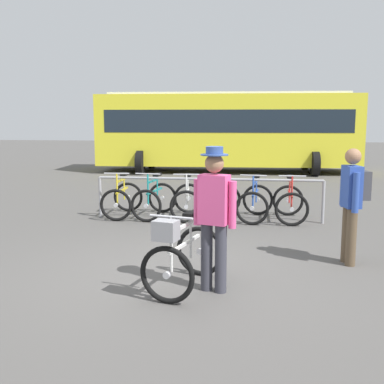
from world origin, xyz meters
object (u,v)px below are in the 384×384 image
Objects in this scene: racked_bike_teal at (155,200)px; racked_bike_white at (187,201)px; person_with_featured_bike at (214,213)px; pedestrian_with_backpack at (352,199)px; featured_bicycle at (182,255)px; racked_bike_black at (221,201)px; racked_bike_yellow at (122,199)px; racked_bike_red at (290,203)px; racked_bike_blue at (255,202)px; bus_distant at (227,128)px.

racked_bike_white is (0.70, 0.01, -0.00)m from racked_bike_teal.
racked_bike_white is at bearing 103.25° from person_with_featured_bike.
featured_bicycle is at bearing -147.25° from pedestrian_with_backpack.
racked_bike_teal is 4.35m from featured_bicycle.
racked_bike_black is at bearing 1.14° from racked_bike_white.
featured_bicycle is (-0.10, -4.18, 0.08)m from racked_bike_black.
racked_bike_yellow is at bearing 120.10° from person_with_featured_bike.
racked_bike_teal is at bearing -178.86° from racked_bike_black.
racked_bike_teal is 2.80m from racked_bike_red.
racked_bike_yellow is at bearing -178.86° from racked_bike_teal.
person_with_featured_bike is at bearing -59.90° from racked_bike_yellow.
pedestrian_with_backpack reaches higher than racked_bike_yellow.
racked_bike_white is 1.07× the size of racked_bike_red.
racked_bike_red is at bearing 1.14° from racked_bike_yellow.
featured_bicycle is (-0.80, -4.20, 0.08)m from racked_bike_blue.
racked_bike_teal is at bearing 107.33° from featured_bicycle.
racked_bike_red is at bearing 1.14° from racked_bike_blue.
racked_bike_white is 0.68× the size of person_with_featured_bike.
person_with_featured_bike is (0.27, -4.13, 0.58)m from racked_bike_black.
racked_bike_blue is at bearing 1.14° from racked_bike_teal.
pedestrian_with_backpack is (0.67, -2.81, 0.57)m from racked_bike_red.
racked_bike_red is (2.80, 0.06, 0.00)m from racked_bike_teal.
featured_bicycle is (1.30, -4.15, 0.08)m from racked_bike_teal.
racked_bike_teal is 1.01× the size of racked_bike_white.
bus_distant is at bearing 97.88° from racked_bike_blue.
person_with_featured_bike reaches higher than racked_bike_blue.
racked_bike_black is 4.18m from featured_bicycle.
person_with_featured_bike is 0.17× the size of bus_distant.
person_with_featured_bike is at bearing -86.27° from racked_bike_black.
racked_bike_yellow is at bearing -99.71° from bus_distant.
racked_bike_white is 1.01× the size of racked_bike_blue.
featured_bicycle is (-1.50, -4.21, 0.08)m from racked_bike_red.
racked_bike_white is (1.40, 0.03, -0.00)m from racked_bike_yellow.
racked_bike_red is at bearing 103.46° from pedestrian_with_backpack.
racked_bike_blue is (2.80, 0.06, -0.00)m from racked_bike_yellow.
racked_bike_teal is 1.08× the size of racked_bike_red.
racked_bike_teal is at bearing 112.15° from person_with_featured_bike.
racked_bike_white is 0.99× the size of racked_bike_black.
racked_bike_red is (0.70, 0.01, 0.00)m from racked_bike_blue.
racked_bike_teal and racked_bike_red have the same top height.
racked_bike_teal is 0.68× the size of person_with_featured_bike.
person_with_featured_bike reaches higher than racked_bike_red.
pedestrian_with_backpack reaches higher than racked_bike_white.
racked_bike_red is 0.11× the size of bus_distant.
bus_distant is at bearing 93.55° from person_with_featured_bike.
racked_bike_red is 0.67× the size of pedestrian_with_backpack.
pedestrian_with_backpack is at bearing -63.86° from racked_bike_blue.
racked_bike_red is (3.50, 0.07, -0.00)m from racked_bike_yellow.
person_with_featured_bike reaches higher than featured_bicycle.
bus_distant is (-0.55, 9.02, 1.37)m from racked_bike_black.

